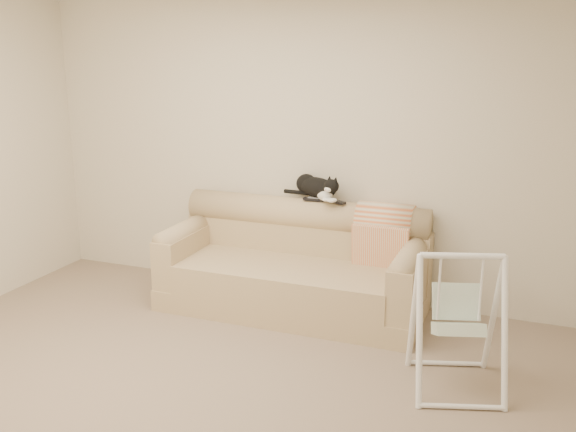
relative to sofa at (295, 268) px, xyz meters
The scene contains 8 objects.
ground_plane 1.65m from the sofa, 92.07° to the right, with size 5.00×5.00×0.00m, color #7B6959.
room_shell 2.00m from the sofa, 92.07° to the right, with size 5.04×4.04×2.60m.
sofa is the anchor object (origin of this frame).
remote_a 0.61m from the sofa, 68.07° to the left, with size 0.18×0.06×0.03m.
remote_b 0.67m from the sofa, 35.06° to the left, with size 0.17×0.12×0.02m.
tuxedo_cat 0.71m from the sofa, 69.80° to the left, with size 0.56×0.40×0.23m.
throw_blanket 0.83m from the sofa, 17.78° to the left, with size 0.47×0.38×0.58m.
baby_swing 1.70m from the sofa, 31.54° to the right, with size 0.72×0.74×0.93m.
Camera 1 is at (1.86, -3.22, 2.16)m, focal length 40.00 mm.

